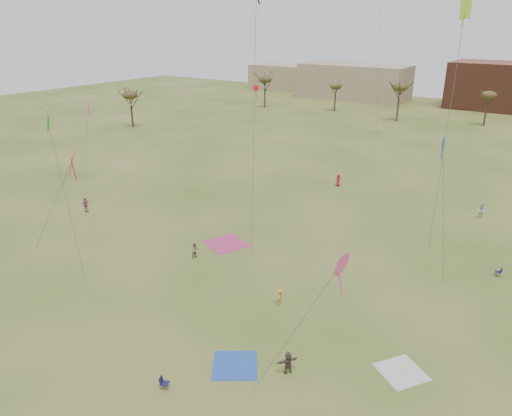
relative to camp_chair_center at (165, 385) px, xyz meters
The scene contains 17 objects.
ground 7.85m from the camp_chair_center, 131.25° to the left, with size 260.00×260.00×0.00m, color #395019.
spectator_fore_b 18.08m from the camp_chair_center, 124.99° to the left, with size 0.83×0.65×1.71m, color #948A5E.
spectator_fore_c 8.18m from the camp_chair_center, 45.14° to the left, with size 1.52×0.49×1.64m, color brown.
flyer_mid_b 12.51m from the camp_chair_center, 85.82° to the left, with size 0.92×0.53×1.43m, color gold.
spectator_mid_d 33.75m from the camp_chair_center, 151.17° to the left, with size 1.12×0.47×1.91m, color #AD487B.
spectator_mid_e 43.32m from the camp_chair_center, 75.22° to the left, with size 0.90×0.70×1.86m, color beige.
flyer_far_b 43.84m from the camp_chair_center, 100.81° to the left, with size 0.84×0.55×1.72m, color #AD1D31.
blanket_blue 4.94m from the camp_chair_center, 60.78° to the left, with size 3.04×3.04×0.03m, color #294CB3.
blanket_cream 15.77m from the camp_chair_center, 40.02° to the left, with size 2.81×2.81×0.03m, color silver.
blanket_plum 21.43m from the camp_chair_center, 117.17° to the left, with size 3.83×3.83×0.03m, color #B43766.
camp_chair_center is the anchor object (origin of this frame).
camp_chair_right 31.76m from the camp_chair_center, 61.45° to the left, with size 0.63×0.60×0.87m.
kites_aloft 36.02m from the camp_chair_center, 98.29° to the left, with size 63.08×63.38×27.74m.
tree_line 85.67m from the camp_chair_center, 95.39° to the left, with size 117.44×49.32×8.91m.
building_tan 127.49m from the camp_chair_center, 108.38° to the left, with size 32.00×14.00×10.00m, color #937F60.
building_brick 126.03m from the camp_chair_center, 90.08° to the left, with size 26.00×16.00×12.00m, color brown.
building_tan_west 145.94m from the camp_chair_center, 118.75° to the left, with size 20.00×12.00×8.00m, color #937F60.
Camera 1 is at (23.58, -22.28, 22.03)m, focal length 33.09 mm.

